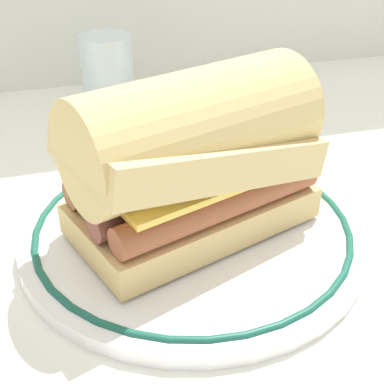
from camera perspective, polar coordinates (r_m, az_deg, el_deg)
ground_plane at (r=0.47m, az=0.25°, el=-5.10°), size 1.50×1.50×0.00m
plate at (r=0.47m, az=0.00°, el=-3.89°), size 0.28×0.28×0.01m
sausage_sandwich at (r=0.43m, az=0.00°, el=3.70°), size 0.21×0.16×0.13m
drinking_glass at (r=0.67m, az=-8.40°, el=10.58°), size 0.06×0.06×0.10m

